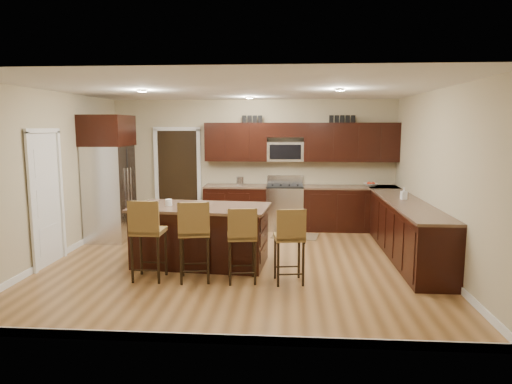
# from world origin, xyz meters

# --- Properties ---
(floor) EXTENTS (6.00, 6.00, 0.00)m
(floor) POSITION_xyz_m (0.00, 0.00, 0.00)
(floor) COLOR olive
(floor) RESTS_ON ground
(ceiling) EXTENTS (6.00, 6.00, 0.00)m
(ceiling) POSITION_xyz_m (0.00, 0.00, 2.70)
(ceiling) COLOR silver
(ceiling) RESTS_ON wall_back
(wall_back) EXTENTS (6.00, 0.00, 6.00)m
(wall_back) POSITION_xyz_m (0.00, 2.75, 1.35)
(wall_back) COLOR tan
(wall_back) RESTS_ON floor
(wall_left) EXTENTS (0.00, 5.50, 5.50)m
(wall_left) POSITION_xyz_m (-3.00, 0.00, 1.35)
(wall_left) COLOR tan
(wall_left) RESTS_ON floor
(wall_right) EXTENTS (0.00, 5.50, 5.50)m
(wall_right) POSITION_xyz_m (3.00, 0.00, 1.35)
(wall_right) COLOR tan
(wall_right) RESTS_ON floor
(base_cabinets) EXTENTS (4.02, 3.96, 0.92)m
(base_cabinets) POSITION_xyz_m (1.90, 1.45, 0.46)
(base_cabinets) COLOR black
(base_cabinets) RESTS_ON floor
(upper_cabinets) EXTENTS (4.00, 0.33, 0.80)m
(upper_cabinets) POSITION_xyz_m (1.04, 2.58, 1.84)
(upper_cabinets) COLOR black
(upper_cabinets) RESTS_ON wall_back
(range) EXTENTS (0.76, 0.64, 1.11)m
(range) POSITION_xyz_m (0.68, 2.45, 0.47)
(range) COLOR silver
(range) RESTS_ON floor
(microwave) EXTENTS (0.76, 0.31, 0.40)m
(microwave) POSITION_xyz_m (0.68, 2.60, 1.62)
(microwave) COLOR silver
(microwave) RESTS_ON upper_cabinets
(doorway) EXTENTS (0.85, 0.03, 2.06)m
(doorway) POSITION_xyz_m (-1.65, 2.73, 1.03)
(doorway) COLOR black
(doorway) RESTS_ON floor
(pantry_door) EXTENTS (0.03, 0.80, 2.04)m
(pantry_door) POSITION_xyz_m (-2.98, -0.30, 1.02)
(pantry_door) COLOR white
(pantry_door) RESTS_ON floor
(letter_decor) EXTENTS (2.20, 0.03, 0.15)m
(letter_decor) POSITION_xyz_m (0.90, 2.58, 2.29)
(letter_decor) COLOR black
(letter_decor) RESTS_ON upper_cabinets
(island) EXTENTS (2.17, 1.26, 0.92)m
(island) POSITION_xyz_m (-0.61, -0.10, 0.43)
(island) COLOR black
(island) RESTS_ON floor
(stool_left) EXTENTS (0.43, 0.43, 1.15)m
(stool_left) POSITION_xyz_m (-1.20, -0.95, 0.72)
(stool_left) COLOR olive
(stool_left) RESTS_ON floor
(stool_mid) EXTENTS (0.49, 0.49, 1.14)m
(stool_mid) POSITION_xyz_m (-0.53, -0.95, 0.71)
(stool_mid) COLOR olive
(stool_mid) RESTS_ON floor
(stool_right) EXTENTS (0.45, 0.45, 1.06)m
(stool_right) POSITION_xyz_m (0.13, -0.94, 0.66)
(stool_right) COLOR olive
(stool_right) RESTS_ON floor
(refrigerator) EXTENTS (0.79, 0.95, 2.35)m
(refrigerator) POSITION_xyz_m (-2.62, 1.33, 1.21)
(refrigerator) COLOR silver
(refrigerator) RESTS_ON floor
(floor_mat) EXTENTS (0.97, 0.73, 0.01)m
(floor_mat) POSITION_xyz_m (0.90, 1.81, 0.01)
(floor_mat) COLOR brown
(floor_mat) RESTS_ON floor
(fruit_bowl) EXTENTS (0.33, 0.33, 0.07)m
(fruit_bowl) POSITION_xyz_m (2.44, 2.45, 0.95)
(fruit_bowl) COLOR silver
(fruit_bowl) RESTS_ON base_cabinets
(soap_bottle) EXTENTS (0.10, 0.10, 0.20)m
(soap_bottle) POSITION_xyz_m (2.70, 0.79, 1.02)
(soap_bottle) COLOR #B2B2B2
(soap_bottle) RESTS_ON base_cabinets
(canister_tall) EXTENTS (0.12, 0.12, 0.18)m
(canister_tall) POSITION_xyz_m (-0.28, 2.45, 1.01)
(canister_tall) COLOR silver
(canister_tall) RESTS_ON base_cabinets
(canister_short) EXTENTS (0.11, 0.11, 0.18)m
(canister_short) POSITION_xyz_m (-0.24, 2.45, 1.01)
(canister_short) COLOR silver
(canister_short) RESTS_ON base_cabinets
(island_jar) EXTENTS (0.10, 0.10, 0.10)m
(island_jar) POSITION_xyz_m (-1.11, -0.10, 0.97)
(island_jar) COLOR white
(island_jar) RESTS_ON island
(stool_extra) EXTENTS (0.45, 0.45, 1.06)m
(stool_extra) POSITION_xyz_m (0.78, -0.94, 0.66)
(stool_extra) COLOR olive
(stool_extra) RESTS_ON floor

